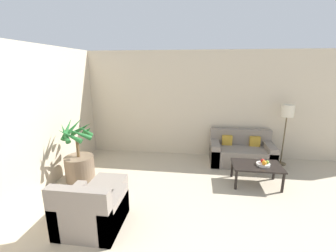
{
  "coord_description": "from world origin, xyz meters",
  "views": [
    {
      "loc": [
        -0.65,
        0.66,
        2.29
      ],
      "look_at": [
        -1.3,
        5.52,
        1.0
      ],
      "focal_mm": 24.0,
      "sensor_mm": 36.0,
      "label": 1
    }
  ],
  "objects_px": {
    "sofa_loveseat": "(241,153)",
    "orange_fruit": "(264,163)",
    "potted_palm": "(79,161)",
    "floor_lamp": "(287,115)",
    "apple_green": "(267,162)",
    "apple_red": "(263,161)",
    "fruit_bowl": "(263,164)",
    "armchair": "(91,212)",
    "ottoman": "(109,188)",
    "coffee_table": "(257,167)"
  },
  "relations": [
    {
      "from": "armchair",
      "to": "ottoman",
      "type": "bearing_deg",
      "value": 94.35
    },
    {
      "from": "floor_lamp",
      "to": "armchair",
      "type": "distance_m",
      "value": 4.56
    },
    {
      "from": "sofa_loveseat",
      "to": "coffee_table",
      "type": "relative_size",
      "value": 1.55
    },
    {
      "from": "ottoman",
      "to": "potted_palm",
      "type": "bearing_deg",
      "value": 146.77
    },
    {
      "from": "sofa_loveseat",
      "to": "apple_red",
      "type": "distance_m",
      "value": 1.04
    },
    {
      "from": "potted_palm",
      "to": "apple_red",
      "type": "distance_m",
      "value": 3.71
    },
    {
      "from": "armchair",
      "to": "ottoman",
      "type": "xyz_separation_m",
      "value": [
        -0.06,
        0.79,
        -0.09
      ]
    },
    {
      "from": "sofa_loveseat",
      "to": "fruit_bowl",
      "type": "bearing_deg",
      "value": -77.06
    },
    {
      "from": "fruit_bowl",
      "to": "apple_red",
      "type": "xyz_separation_m",
      "value": [
        -0.01,
        0.03,
        0.06
      ]
    },
    {
      "from": "apple_green",
      "to": "sofa_loveseat",
      "type": "bearing_deg",
      "value": 106.39
    },
    {
      "from": "apple_green",
      "to": "ottoman",
      "type": "xyz_separation_m",
      "value": [
        -2.93,
        -0.82,
        -0.32
      ]
    },
    {
      "from": "orange_fruit",
      "to": "apple_green",
      "type": "bearing_deg",
      "value": 40.17
    },
    {
      "from": "sofa_loveseat",
      "to": "apple_red",
      "type": "bearing_deg",
      "value": -77.31
    },
    {
      "from": "coffee_table",
      "to": "ottoman",
      "type": "bearing_deg",
      "value": -162.99
    },
    {
      "from": "sofa_loveseat",
      "to": "apple_red",
      "type": "xyz_separation_m",
      "value": [
        0.22,
        -0.99,
        0.22
      ]
    },
    {
      "from": "potted_palm",
      "to": "apple_green",
      "type": "relative_size",
      "value": 18.92
    },
    {
      "from": "coffee_table",
      "to": "apple_green",
      "type": "relative_size",
      "value": 13.71
    },
    {
      "from": "orange_fruit",
      "to": "fruit_bowl",
      "type": "bearing_deg",
      "value": 84.54
    },
    {
      "from": "coffee_table",
      "to": "orange_fruit",
      "type": "height_order",
      "value": "orange_fruit"
    },
    {
      "from": "potted_palm",
      "to": "sofa_loveseat",
      "type": "relative_size",
      "value": 0.89
    },
    {
      "from": "potted_palm",
      "to": "floor_lamp",
      "type": "relative_size",
      "value": 0.89
    },
    {
      "from": "sofa_loveseat",
      "to": "armchair",
      "type": "bearing_deg",
      "value": -134.2
    },
    {
      "from": "floor_lamp",
      "to": "fruit_bowl",
      "type": "distance_m",
      "value": 1.53
    },
    {
      "from": "sofa_loveseat",
      "to": "ottoman",
      "type": "bearing_deg",
      "value": -144.89
    },
    {
      "from": "potted_palm",
      "to": "coffee_table",
      "type": "xyz_separation_m",
      "value": [
        3.59,
        0.29,
        -0.05
      ]
    },
    {
      "from": "apple_green",
      "to": "armchair",
      "type": "relative_size",
      "value": 0.08
    },
    {
      "from": "sofa_loveseat",
      "to": "apple_green",
      "type": "relative_size",
      "value": 21.3
    },
    {
      "from": "potted_palm",
      "to": "coffee_table",
      "type": "bearing_deg",
      "value": 4.68
    },
    {
      "from": "ottoman",
      "to": "fruit_bowl",
      "type": "bearing_deg",
      "value": 16.19
    },
    {
      "from": "sofa_loveseat",
      "to": "orange_fruit",
      "type": "distance_m",
      "value": 1.14
    },
    {
      "from": "apple_red",
      "to": "potted_palm",
      "type": "bearing_deg",
      "value": -175.18
    },
    {
      "from": "orange_fruit",
      "to": "ottoman",
      "type": "relative_size",
      "value": 0.16
    },
    {
      "from": "potted_palm",
      "to": "orange_fruit",
      "type": "relative_size",
      "value": 14.48
    },
    {
      "from": "coffee_table",
      "to": "apple_green",
      "type": "bearing_deg",
      "value": -6.4
    },
    {
      "from": "sofa_loveseat",
      "to": "ottoman",
      "type": "height_order",
      "value": "sofa_loveseat"
    },
    {
      "from": "apple_green",
      "to": "apple_red",
      "type": "bearing_deg",
      "value": 154.56
    },
    {
      "from": "floor_lamp",
      "to": "orange_fruit",
      "type": "distance_m",
      "value": 1.55
    },
    {
      "from": "sofa_loveseat",
      "to": "orange_fruit",
      "type": "bearing_deg",
      "value": -78.26
    },
    {
      "from": "ottoman",
      "to": "floor_lamp",
      "type": "bearing_deg",
      "value": 28.16
    },
    {
      "from": "fruit_bowl",
      "to": "apple_red",
      "type": "bearing_deg",
      "value": 111.49
    },
    {
      "from": "fruit_bowl",
      "to": "orange_fruit",
      "type": "height_order",
      "value": "orange_fruit"
    },
    {
      "from": "apple_red",
      "to": "fruit_bowl",
      "type": "bearing_deg",
      "value": -68.51
    },
    {
      "from": "apple_red",
      "to": "apple_green",
      "type": "bearing_deg",
      "value": -25.44
    },
    {
      "from": "potted_palm",
      "to": "fruit_bowl",
      "type": "relative_size",
      "value": 5.02
    },
    {
      "from": "potted_palm",
      "to": "floor_lamp",
      "type": "bearing_deg",
      "value": 17.26
    },
    {
      "from": "armchair",
      "to": "floor_lamp",
      "type": "bearing_deg",
      "value": 37.55
    },
    {
      "from": "sofa_loveseat",
      "to": "apple_green",
      "type": "xyz_separation_m",
      "value": [
        0.3,
        -1.03,
        0.22
      ]
    },
    {
      "from": "sofa_loveseat",
      "to": "potted_palm",
      "type": "bearing_deg",
      "value": -159.42
    },
    {
      "from": "floor_lamp",
      "to": "apple_red",
      "type": "distance_m",
      "value": 1.48
    },
    {
      "from": "floor_lamp",
      "to": "orange_fruit",
      "type": "height_order",
      "value": "floor_lamp"
    }
  ]
}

